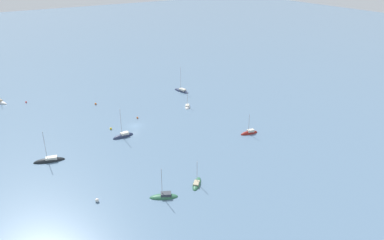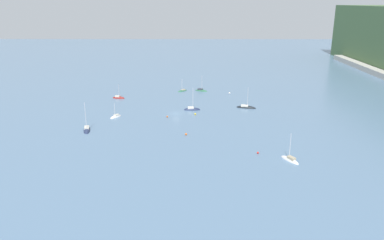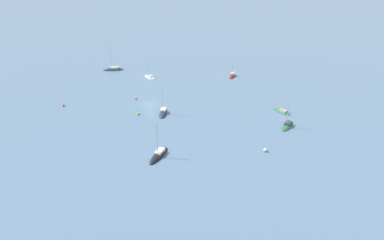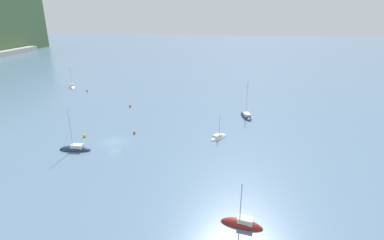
{
  "view_description": "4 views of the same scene",
  "coord_description": "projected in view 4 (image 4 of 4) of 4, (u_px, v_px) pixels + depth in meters",
  "views": [
    {
      "loc": [
        -101.2,
        42.66,
        50.44
      ],
      "look_at": [
        -8.87,
        -15.98,
        1.61
      ],
      "focal_mm": 35.0,
      "sensor_mm": 36.0,
      "label": 1
    },
    {
      "loc": [
        140.09,
        6.99,
        42.02
      ],
      "look_at": [
        15.94,
        6.29,
        2.43
      ],
      "focal_mm": 35.0,
      "sensor_mm": 36.0,
      "label": 2
    },
    {
      "loc": [
        -23.69,
        99.19,
        44.28
      ],
      "look_at": [
        -14.37,
        16.23,
        3.45
      ],
      "focal_mm": 35.0,
      "sensor_mm": 36.0,
      "label": 3
    },
    {
      "loc": [
        -57.14,
        -24.83,
        27.08
      ],
      "look_at": [
        7.92,
        -16.35,
        2.95
      ],
      "focal_mm": 28.0,
      "sensor_mm": 36.0,
      "label": 4
    }
  ],
  "objects": [
    {
      "name": "mooring_buoy_2",
      "position": [
        134.0,
        132.0,
        69.7
      ],
      "size": [
        0.61,
        0.61,
        0.61
      ],
      "color": "orange",
      "rests_on": "ground_plane"
    },
    {
      "name": "ground_plane",
      "position": [
        113.0,
        142.0,
        65.54
      ],
      "size": [
        600.0,
        600.0,
        0.0
      ],
      "primitive_type": "plane",
      "color": "slate"
    },
    {
      "name": "sailboat_1",
      "position": [
        242.0,
        225.0,
        40.0
      ],
      "size": [
        2.79,
        5.92,
        7.38
      ],
      "rotation": [
        0.0,
        0.0,
        1.37
      ],
      "color": "maroon",
      "rests_on": "ground_plane"
    },
    {
      "name": "sailboat_4",
      "position": [
        218.0,
        138.0,
        67.28
      ],
      "size": [
        5.33,
        4.52,
        6.36
      ],
      "rotation": [
        0.0,
        0.0,
        5.67
      ],
      "color": "silver",
      "rests_on": "ground_plane"
    },
    {
      "name": "sailboat_3",
      "position": [
        75.0,
        150.0,
        61.48
      ],
      "size": [
        2.3,
        6.68,
        10.15
      ],
      "rotation": [
        0.0,
        0.0,
        1.61
      ],
      "color": "#232D4C",
      "rests_on": "ground_plane"
    },
    {
      "name": "mooring_buoy_0",
      "position": [
        87.0,
        91.0,
        105.94
      ],
      "size": [
        0.59,
        0.59,
        0.59
      ],
      "color": "red",
      "rests_on": "ground_plane"
    },
    {
      "name": "sailboat_6",
      "position": [
        246.0,
        116.0,
        80.7
      ],
      "size": [
        7.84,
        3.86,
        10.77
      ],
      "rotation": [
        0.0,
        0.0,
        0.23
      ],
      "color": "#232D4C",
      "rests_on": "ground_plane"
    },
    {
      "name": "sailboat_2",
      "position": [
        72.0,
        87.0,
        111.5
      ],
      "size": [
        6.56,
        4.79,
        8.69
      ],
      "rotation": [
        0.0,
        0.0,
        3.67
      ],
      "color": "silver",
      "rests_on": "ground_plane"
    },
    {
      "name": "mooring_buoy_3",
      "position": [
        84.0,
        136.0,
        67.84
      ],
      "size": [
        0.69,
        0.69,
        0.69
      ],
      "color": "yellow",
      "rests_on": "ground_plane"
    },
    {
      "name": "mooring_buoy_1",
      "position": [
        130.0,
        106.0,
        88.93
      ],
      "size": [
        0.69,
        0.69,
        0.69
      ],
      "color": "orange",
      "rests_on": "ground_plane"
    }
  ]
}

